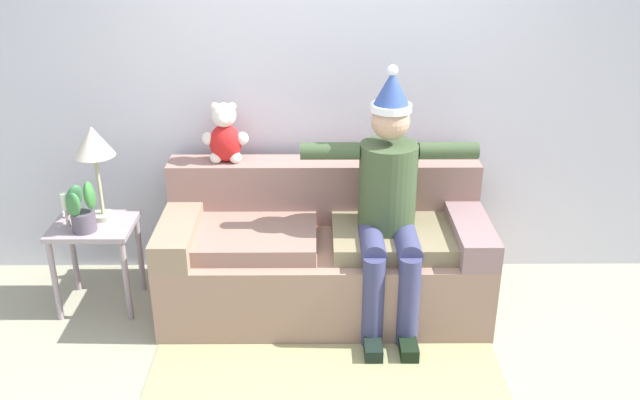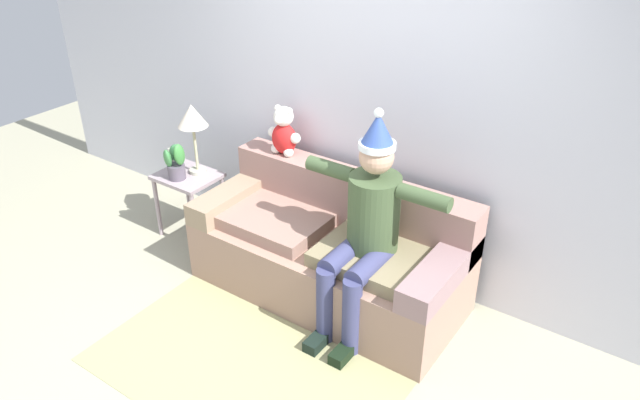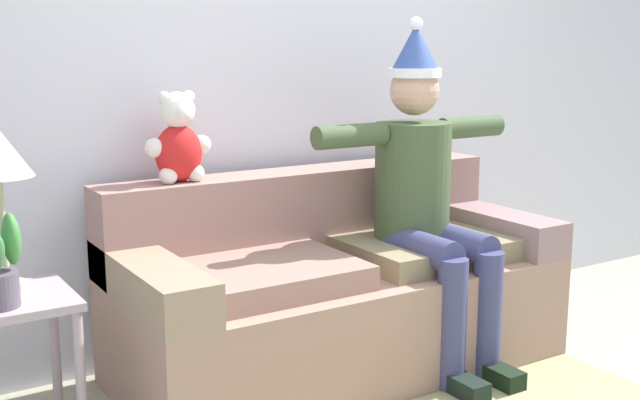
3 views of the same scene
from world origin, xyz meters
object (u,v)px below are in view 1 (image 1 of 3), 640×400
person_seated (389,199)px  potted_plant (81,209)px  teddy_bear (225,135)px  side_table (95,239)px  table_lamp (94,146)px  couch (324,253)px  candle_tall (66,205)px

person_seated → potted_plant: (-1.80, 0.05, -0.08)m
teddy_bear → side_table: (-0.79, -0.29, -0.57)m
table_lamp → potted_plant: bearing=-112.1°
couch → side_table: (-1.40, -0.03, 0.12)m
person_seated → side_table: bearing=175.7°
teddy_bear → potted_plant: 0.95m
side_table → table_lamp: (0.04, 0.08, 0.57)m
person_seated → candle_tall: bearing=176.6°
side_table → candle_tall: candle_tall is taller
couch → table_lamp: table_lamp is taller
couch → potted_plant: potted_plant is taller
potted_plant → candle_tall: size_ratio=1.53×
couch → candle_tall: (-1.54, -0.05, 0.35)m
person_seated → side_table: size_ratio=2.73×
candle_tall → person_seated: bearing=-3.4°
table_lamp → potted_plant: size_ratio=1.83×
teddy_bear → candle_tall: 1.03m
side_table → potted_plant: size_ratio=1.75×
table_lamp → person_seated: bearing=-7.1°
potted_plant → candle_tall: (-0.11, 0.07, -0.01)m
teddy_bear → candle_tall: size_ratio=1.81×
teddy_bear → side_table: size_ratio=0.68×
teddy_bear → table_lamp: teddy_bear is taller
side_table → couch: bearing=1.2°
couch → table_lamp: 1.52m
couch → candle_tall: couch is taller
table_lamp → candle_tall: 0.39m
couch → potted_plant: size_ratio=6.07×
candle_tall → teddy_bear: bearing=18.4°
side_table → table_lamp: 0.58m
couch → side_table: bearing=-178.8°
side_table → teddy_bear: bearing=20.0°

